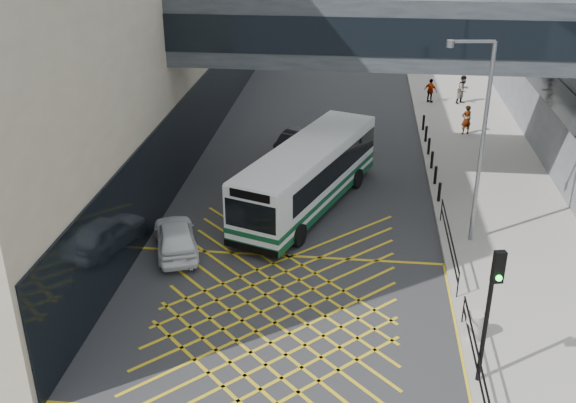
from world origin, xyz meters
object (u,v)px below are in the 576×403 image
(car_silver, at_px, (317,157))
(street_lamp, at_px, (479,132))
(pedestrian_a, at_px, (466,120))
(bus, at_px, (309,174))
(pedestrian_c, at_px, (431,91))
(car_dark, at_px, (301,140))
(traffic_light, at_px, (492,299))
(litter_bin, at_px, (474,326))
(pedestrian_b, at_px, (463,90))
(car_white, at_px, (176,236))

(car_silver, relative_size, street_lamp, 0.57)
(pedestrian_a, bearing_deg, bus, 30.04)
(pedestrian_a, xyz_separation_m, pedestrian_c, (-1.53, 6.21, -0.07))
(street_lamp, bearing_deg, car_silver, 126.10)
(car_dark, bearing_deg, car_silver, 132.00)
(car_dark, xyz_separation_m, pedestrian_a, (9.26, 3.48, 0.35))
(traffic_light, xyz_separation_m, pedestrian_c, (0.81, 28.26, -2.07))
(street_lamp, distance_m, pedestrian_c, 19.79)
(street_lamp, height_order, pedestrian_a, street_lamp)
(car_silver, relative_size, litter_bin, 5.14)
(street_lamp, height_order, pedestrian_c, street_lamp)
(litter_bin, height_order, pedestrian_a, pedestrian_a)
(pedestrian_b, bearing_deg, bus, -159.60)
(car_silver, bearing_deg, pedestrian_b, -133.03)
(traffic_light, xyz_separation_m, street_lamp, (0.72, 8.84, 1.73))
(car_silver, bearing_deg, car_white, 53.54)
(traffic_light, xyz_separation_m, pedestrian_a, (2.34, 22.05, -2.01))
(bus, height_order, car_silver, bus)
(car_dark, height_order, traffic_light, traffic_light)
(traffic_light, height_order, pedestrian_a, traffic_light)
(street_lamp, bearing_deg, car_dark, 121.53)
(car_white, bearing_deg, bus, -155.39)
(car_silver, distance_m, pedestrian_c, 14.01)
(car_silver, xyz_separation_m, pedestrian_b, (8.73, 12.34, 0.36))
(litter_bin, bearing_deg, pedestrian_a, 83.60)
(street_lamp, bearing_deg, traffic_light, -101.28)
(car_dark, relative_size, street_lamp, 0.52)
(car_white, distance_m, traffic_light, 12.99)
(bus, relative_size, pedestrian_b, 5.82)
(bus, bearing_deg, pedestrian_c, 88.08)
(car_dark, distance_m, traffic_light, 19.96)
(pedestrian_b, bearing_deg, pedestrian_a, -136.96)
(car_dark, xyz_separation_m, pedestrian_b, (9.83, 9.70, 0.43))
(bus, xyz_separation_m, car_dark, (-1.02, 6.96, -0.93))
(car_white, distance_m, pedestrian_b, 25.41)
(traffic_light, distance_m, pedestrian_c, 28.35)
(car_dark, bearing_deg, car_white, 91.15)
(pedestrian_b, height_order, pedestrian_c, pedestrian_b)
(bus, height_order, car_white, bus)
(street_lamp, distance_m, pedestrian_b, 19.88)
(car_dark, height_order, car_silver, car_silver)
(bus, xyz_separation_m, traffic_light, (5.90, -11.61, 1.43))
(car_silver, bearing_deg, litter_bin, 105.54)
(pedestrian_a, relative_size, pedestrian_c, 1.08)
(street_lamp, xyz_separation_m, pedestrian_c, (0.09, 19.42, -3.80))
(street_lamp, relative_size, pedestrian_b, 4.37)
(bus, height_order, litter_bin, bus)
(street_lamp, bearing_deg, car_white, -176.86)
(pedestrian_c, bearing_deg, car_white, 94.96)
(traffic_light, distance_m, pedestrian_b, 28.48)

